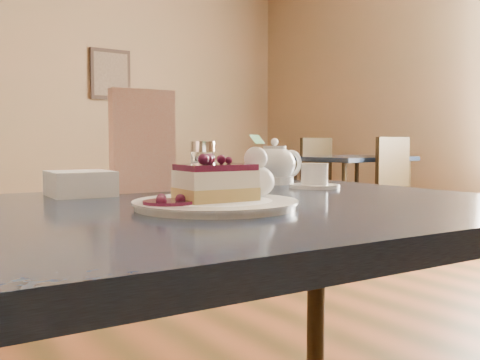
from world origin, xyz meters
TOP-DOWN VIEW (x-y plane):
  - main_table at (0.05, 0.08)m, footprint 1.24×0.86m
  - dessert_plate at (0.05, 0.03)m, footprint 0.26×0.26m
  - cheesecake_slice at (0.05, 0.03)m, footprint 0.12×0.09m
  - whipped_cream at (0.14, 0.03)m, footprint 0.07×0.07m
  - berry_sauce at (-0.03, 0.03)m, footprint 0.08×0.08m
  - tea_set at (0.45, 0.34)m, footprint 0.17×0.26m
  - menu_card at (0.07, 0.35)m, footprint 0.14×0.04m
  - sugar_shaker at (0.24, 0.38)m, footprint 0.06×0.06m
  - napkin_stack at (-0.06, 0.35)m, footprint 0.13×0.13m
  - bg_table_far_right at (3.20, 2.71)m, footprint 1.01×1.77m

SIDE VIEW (x-z plane):
  - bg_table_far_right at x=3.20m, z-range -0.52..0.66m
  - main_table at x=0.05m, z-range 0.30..1.04m
  - dessert_plate at x=0.05m, z-range 0.75..0.76m
  - berry_sauce at x=-0.03m, z-range 0.76..0.77m
  - napkin_stack at x=-0.06m, z-range 0.75..0.80m
  - whipped_cream at x=0.14m, z-range 0.76..0.82m
  - cheesecake_slice at x=0.05m, z-range 0.76..0.82m
  - tea_set at x=0.45m, z-range 0.74..0.84m
  - sugar_shaker at x=0.24m, z-range 0.75..0.86m
  - menu_card at x=0.07m, z-range 0.75..0.97m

